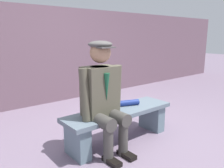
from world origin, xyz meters
TOP-DOWN VIEW (x-y plane):
  - ground_plane at (0.00, 0.00)m, footprint 30.00×30.00m
  - bench at (0.00, 0.00)m, footprint 1.50×0.43m
  - seated_man at (0.31, 0.06)m, footprint 0.56×0.60m
  - rolled_magazine at (-0.22, -0.06)m, footprint 0.29×0.17m
  - stadium_wall at (0.00, -2.29)m, footprint 12.00×0.24m

SIDE VIEW (x-z plane):
  - ground_plane at x=0.00m, z-range 0.00..0.00m
  - bench at x=0.00m, z-range 0.07..0.50m
  - rolled_magazine at x=-0.22m, z-range 0.42..0.50m
  - seated_man at x=0.31m, z-range 0.05..1.34m
  - stadium_wall at x=0.00m, z-range 0.00..1.90m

